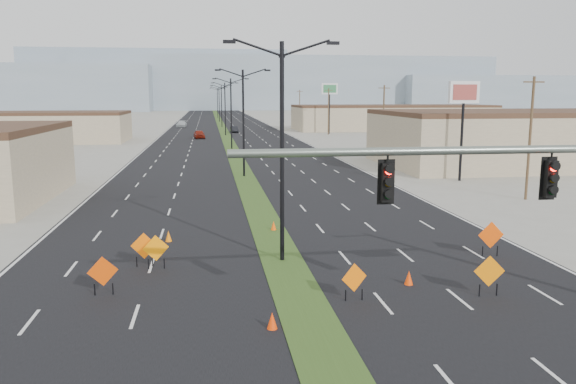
{
  "coord_description": "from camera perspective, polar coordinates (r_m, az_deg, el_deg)",
  "views": [
    {
      "loc": [
        -3.29,
        -13.17,
        7.66
      ],
      "look_at": [
        0.33,
        12.38,
        3.2
      ],
      "focal_mm": 35.0,
      "sensor_mm": 36.0,
      "label": 1
    }
  ],
  "objects": [
    {
      "name": "road_surface",
      "position": [
        113.48,
        -6.42,
        5.88
      ],
      "size": [
        25.0,
        400.0,
        0.02
      ],
      "primitive_type": "cube",
      "color": "black",
      "rests_on": "ground"
    },
    {
      "name": "median_strip",
      "position": [
        113.48,
        -6.42,
        5.88
      ],
      "size": [
        2.0,
        400.0,
        0.04
      ],
      "primitive_type": "cube",
      "color": "#324B1A",
      "rests_on": "ground"
    },
    {
      "name": "building_sw_far",
      "position": [
        102.43,
        -24.46,
        5.91
      ],
      "size": [
        30.0,
        14.0,
        4.5
      ],
      "primitive_type": "cube",
      "color": "tan",
      "rests_on": "ground"
    },
    {
      "name": "building_se_near",
      "position": [
        69.27,
        24.63,
        4.85
      ],
      "size": [
        36.0,
        18.0,
        5.5
      ],
      "primitive_type": "cube",
      "color": "tan",
      "rests_on": "ground"
    },
    {
      "name": "building_se_far",
      "position": [
        130.01,
        10.55,
        7.37
      ],
      "size": [
        44.0,
        16.0,
        5.0
      ],
      "primitive_type": "cube",
      "color": "tan",
      "rests_on": "ground"
    },
    {
      "name": "mesa_center",
      "position": [
        316.21,
        -0.19,
        10.96
      ],
      "size": [
        220.0,
        50.0,
        28.0
      ],
      "primitive_type": "cube",
      "color": "gray",
      "rests_on": "ground"
    },
    {
      "name": "mesa_east",
      "position": [
        354.27,
        23.42,
        9.23
      ],
      "size": [
        160.0,
        50.0,
        18.0
      ],
      "primitive_type": "cube",
      "color": "gray",
      "rests_on": "ground"
    },
    {
      "name": "mesa_backdrop",
      "position": [
        334.35,
        -12.88,
        11.0
      ],
      "size": [
        140.0,
        50.0,
        32.0
      ],
      "primitive_type": "cube",
      "color": "gray",
      "rests_on": "ground"
    },
    {
      "name": "streetlight_0",
      "position": [
        25.49,
        -0.61,
        4.76
      ],
      "size": [
        5.15,
        0.24,
        10.02
      ],
      "color": "black",
      "rests_on": "ground"
    },
    {
      "name": "streetlight_1",
      "position": [
        53.32,
        -4.55,
        7.37
      ],
      "size": [
        5.15,
        0.24,
        10.02
      ],
      "color": "black",
      "rests_on": "ground"
    },
    {
      "name": "streetlight_2",
      "position": [
        81.27,
        -5.8,
        8.18
      ],
      "size": [
        5.15,
        0.24,
        10.02
      ],
      "color": "black",
      "rests_on": "ground"
    },
    {
      "name": "streetlight_3",
      "position": [
        109.25,
        -6.41,
        8.57
      ],
      "size": [
        5.15,
        0.24,
        10.02
      ],
      "color": "black",
      "rests_on": "ground"
    },
    {
      "name": "streetlight_4",
      "position": [
        137.23,
        -6.77,
        8.8
      ],
      "size": [
        5.15,
        0.24,
        10.02
      ],
      "color": "black",
      "rests_on": "ground"
    },
    {
      "name": "streetlight_5",
      "position": [
        165.22,
        -7.01,
        8.96
      ],
      "size": [
        5.15,
        0.24,
        10.02
      ],
      "color": "black",
      "rests_on": "ground"
    },
    {
      "name": "streetlight_6",
      "position": [
        193.21,
        -7.18,
        9.07
      ],
      "size": [
        5.15,
        0.24,
        10.02
      ],
      "color": "black",
      "rests_on": "ground"
    },
    {
      "name": "utility_pole_0",
      "position": [
        44.82,
        23.37,
        5.19
      ],
      "size": [
        1.6,
        0.2,
        9.0
      ],
      "color": "#4C3823",
      "rests_on": "ground"
    },
    {
      "name": "utility_pole_1",
      "position": [
        76.85,
        9.67,
        7.44
      ],
      "size": [
        1.6,
        0.2,
        9.0
      ],
      "color": "#4C3823",
      "rests_on": "ground"
    },
    {
      "name": "utility_pole_2",
      "position": [
        110.69,
        4.13,
        8.24
      ],
      "size": [
        1.6,
        0.2,
        9.0
      ],
      "color": "#4C3823",
      "rests_on": "ground"
    },
    {
      "name": "utility_pole_3",
      "position": [
        145.09,
        1.19,
        8.63
      ],
      "size": [
        1.6,
        0.2,
        9.0
      ],
      "color": "#4C3823",
      "rests_on": "ground"
    },
    {
      "name": "car_left",
      "position": [
        102.41,
        -9.01,
        5.81
      ],
      "size": [
        2.27,
        4.54,
        1.49
      ],
      "primitive_type": "imported",
      "rotation": [
        0.0,
        0.0,
        0.12
      ],
      "color": "maroon",
      "rests_on": "ground"
    },
    {
      "name": "car_mid",
      "position": [
        117.64,
        -5.5,
        6.35
      ],
      "size": [
        1.65,
        4.03,
        1.3
      ],
      "primitive_type": "imported",
      "rotation": [
        0.0,
        0.0,
        0.07
      ],
      "color": "black",
      "rests_on": "ground"
    },
    {
      "name": "car_far",
      "position": [
        139.45,
        -10.76,
        6.8
      ],
      "size": [
        2.46,
        5.4,
        1.53
      ],
      "primitive_type": "imported",
      "rotation": [
        0.0,
        0.0,
        -0.06
      ],
      "color": "#B5BBC0",
      "rests_on": "ground"
    },
    {
      "name": "construction_sign_0",
      "position": [
        25.68,
        -13.28,
        -5.69
      ],
      "size": [
        1.13,
        0.42,
        1.56
      ],
      "rotation": [
        0.0,
        0.0,
        0.33
      ],
      "color": "orange",
      "rests_on": "ground"
    },
    {
      "name": "construction_sign_1",
      "position": [
        22.97,
        -18.3,
        -7.8
      ],
      "size": [
        1.12,
        0.39,
        1.55
      ],
      "rotation": [
        0.0,
        0.0,
        0.31
      ],
      "color": "#DA4104",
      "rests_on": "ground"
    },
    {
      "name": "construction_sign_2",
      "position": [
        26.12,
        -14.42,
        -5.44
      ],
      "size": [
        1.19,
        0.16,
        1.59
      ],
      "rotation": [
        0.0,
        0.0,
        -0.1
      ],
      "color": "#FF6B05",
      "rests_on": "ground"
    },
    {
      "name": "construction_sign_3",
      "position": [
        21.43,
        6.74,
        -8.78
      ],
      "size": [
        1.05,
        0.41,
        1.46
      ],
      "rotation": [
        0.0,
        0.0,
        0.34
      ],
      "color": "#FF6C05",
      "rests_on": "ground"
    },
    {
      "name": "construction_sign_4",
      "position": [
        23.04,
        19.77,
        -7.72
      ],
      "size": [
        1.22,
        0.13,
        1.62
      ],
      "rotation": [
        0.0,
        0.0,
        -0.07
      ],
      "color": "orange",
      "rests_on": "ground"
    },
    {
      "name": "construction_sign_5",
      "position": [
        28.58,
        19.92,
        -4.24
      ],
      "size": [
        1.29,
        0.05,
        1.72
      ],
      "rotation": [
        0.0,
        0.0,
        0.01
      ],
      "color": "#EB4704",
      "rests_on": "ground"
    },
    {
      "name": "cone_0",
      "position": [
        19.05,
        -1.62,
        -12.94
      ],
      "size": [
        0.37,
        0.37,
        0.59
      ],
      "primitive_type": "cone",
      "rotation": [
        0.0,
        0.0,
        -0.04
      ],
      "color": "#FB3905",
      "rests_on": "ground"
    },
    {
      "name": "cone_1",
      "position": [
        23.7,
        12.17,
        -8.52
      ],
      "size": [
        0.43,
        0.43,
        0.6
      ],
      "primitive_type": "cone",
      "rotation": [
        0.0,
        0.0,
        0.2
      ],
      "color": "#FF3F05",
      "rests_on": "ground"
    },
    {
      "name": "cone_2",
      "position": [
        32.17,
        -1.48,
        -3.46
      ],
      "size": [
        0.4,
        0.4,
        0.56
      ],
      "primitive_type": "cone",
      "rotation": [
        0.0,
        0.0,
        -0.19
      ],
      "color": "#FF5205",
      "rests_on": "ground"
    },
    {
      "name": "cone_3",
      "position": [
        30.43,
        -12.04,
        -4.42
      ],
      "size": [
        0.43,
        0.43,
        0.59
      ],
      "primitive_type": "cone",
      "rotation": [
        0.0,
        0.0,
        0.24
      ],
      "color": "orange",
      "rests_on": "ground"
    },
    {
      "name": "pole_sign_east_near",
      "position": [
        52.78,
        17.42,
        8.88
      ],
      "size": [
        2.92,
        0.65,
        8.89
      ],
      "rotation": [
        0.0,
        0.0,
        0.1
      ],
      "color": "black",
      "rests_on": "ground"
    },
    {
      "name": "pole_sign_east_far",
      "position": [
        113.83,
        4.25,
        10.06
      ],
      "size": [
        3.27,
        0.45,
        10.02
      ],
      "rotation": [
        0.0,
        0.0,
        -0.02
      ],
      "color": "black",
      "rests_on": "ground"
    }
  ]
}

